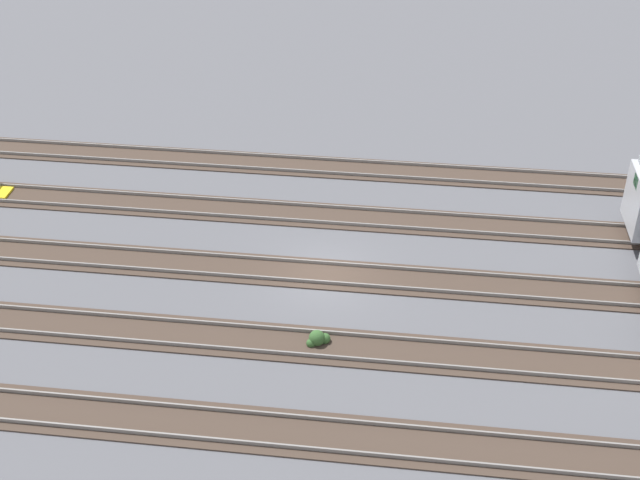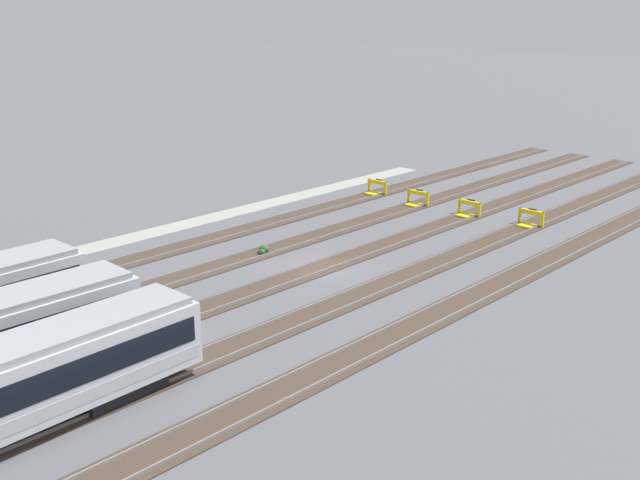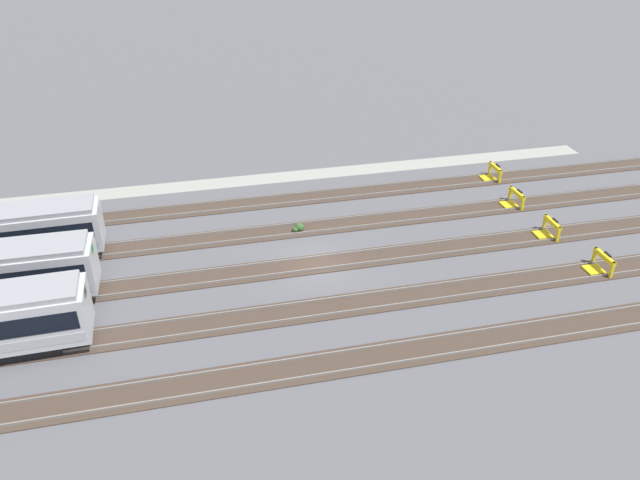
# 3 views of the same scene
# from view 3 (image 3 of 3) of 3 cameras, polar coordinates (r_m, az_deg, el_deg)

# --- Properties ---
(ground_plane) EXTENTS (400.00, 400.00, 0.00)m
(ground_plane) POSITION_cam_3_polar(r_m,az_deg,el_deg) (40.06, -0.32, -2.25)
(ground_plane) COLOR #5B5B60
(service_walkway) EXTENTS (54.00, 2.00, 0.01)m
(service_walkway) POSITION_cam_3_polar(r_m,az_deg,el_deg) (51.85, -3.65, 5.74)
(service_walkway) COLOR #9E9E93
(service_walkway) RESTS_ON ground
(rail_track_nearest) EXTENTS (90.00, 2.23, 0.21)m
(rail_track_nearest) POSITION_cam_3_polar(r_m,az_deg,el_deg) (48.07, -2.79, 3.73)
(rail_track_nearest) COLOR #47382D
(rail_track_nearest) RESTS_ON ground
(rail_track_near_inner) EXTENTS (90.00, 2.24, 0.21)m
(rail_track_near_inner) POSITION_cam_3_polar(r_m,az_deg,el_deg) (43.98, -1.66, 1.03)
(rail_track_near_inner) COLOR #47382D
(rail_track_near_inner) RESTS_ON ground
(rail_track_middle) EXTENTS (90.00, 2.24, 0.21)m
(rail_track_middle) POSITION_cam_3_polar(r_m,az_deg,el_deg) (40.04, -0.32, -2.20)
(rail_track_middle) COLOR #47382D
(rail_track_middle) RESTS_ON ground
(rail_track_far_inner) EXTENTS (90.00, 2.23, 0.21)m
(rail_track_far_inner) POSITION_cam_3_polar(r_m,az_deg,el_deg) (36.28, 1.33, -6.12)
(rail_track_far_inner) COLOR #47382D
(rail_track_far_inner) RESTS_ON ground
(rail_track_farthest) EXTENTS (90.00, 2.23, 0.21)m
(rail_track_farthest) POSITION_cam_3_polar(r_m,az_deg,el_deg) (32.76, 3.37, -10.91)
(rail_track_farthest) COLOR #47382D
(rail_track_farthest) RESTS_ON ground
(bumper_stop_nearest_track) EXTENTS (1.34, 2.00, 1.22)m
(bumper_stop_nearest_track) POSITION_cam_3_polar(r_m,az_deg,el_deg) (53.12, 15.45, 5.89)
(bumper_stop_nearest_track) COLOR yellow
(bumper_stop_nearest_track) RESTS_ON ground
(bumper_stop_near_inner_track) EXTENTS (1.37, 2.01, 1.22)m
(bumper_stop_near_inner_track) POSITION_cam_3_polar(r_m,az_deg,el_deg) (49.15, 17.25, 3.55)
(bumper_stop_near_inner_track) COLOR yellow
(bumper_stop_near_inner_track) RESTS_ON ground
(bumper_stop_middle_track) EXTENTS (1.36, 2.01, 1.22)m
(bumper_stop_middle_track) POSITION_cam_3_polar(r_m,az_deg,el_deg) (45.74, 20.12, 0.92)
(bumper_stop_middle_track) COLOR yellow
(bumper_stop_middle_track) RESTS_ON ground
(bumper_stop_far_inner_track) EXTENTS (1.34, 2.00, 1.22)m
(bumper_stop_far_inner_track) POSITION_cam_3_polar(r_m,az_deg,el_deg) (42.93, 24.18, -2.01)
(bumper_stop_far_inner_track) COLOR yellow
(bumper_stop_far_inner_track) RESTS_ON ground
(weed_clump) EXTENTS (0.92, 0.70, 0.64)m
(weed_clump) POSITION_cam_3_polar(r_m,az_deg,el_deg) (43.72, -1.96, 1.13)
(weed_clump) COLOR #38602D
(weed_clump) RESTS_ON ground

